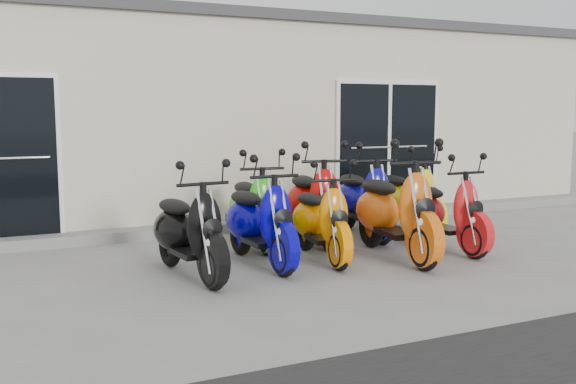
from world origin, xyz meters
name	(u,v)px	position (x,y,z in m)	size (l,w,h in m)	color
ground	(308,257)	(0.00, 0.00, 0.00)	(80.00, 80.00, 0.00)	gray
building	(189,121)	(0.00, 5.20, 1.60)	(14.00, 6.00, 3.20)	beige
roof_cap	(187,33)	(0.00, 5.20, 3.28)	(14.20, 6.20, 0.16)	#3F3F42
front_step	(249,225)	(0.00, 2.02, 0.07)	(14.00, 0.40, 0.15)	gray
door_left	(19,153)	(-3.20, 2.17, 1.26)	(1.07, 0.08, 2.22)	black
door_right	(388,143)	(2.60, 2.17, 1.26)	(2.02, 0.08, 2.22)	black
scooter_front_black	(188,218)	(-1.63, -0.32, 0.67)	(0.66, 1.80, 1.33)	black
scooter_front_blue	(259,208)	(-0.71, -0.12, 0.68)	(0.67, 1.84, 1.36)	#0600A1
scooter_front_orange_a	(321,209)	(0.07, -0.19, 0.63)	(0.62, 1.72, 1.27)	orange
scooter_front_orange_b	(395,198)	(0.95, -0.49, 0.75)	(0.74, 2.04, 1.51)	#DF5F10
scooter_front_red	(444,201)	(1.80, -0.37, 0.65)	(0.64, 1.76, 1.30)	red
scooter_back_green	(253,197)	(-0.38, 0.89, 0.67)	(0.66, 1.82, 1.34)	#2AC615
scooter_back_red	(313,191)	(0.49, 0.83, 0.72)	(0.71, 1.94, 1.43)	#C50A07
scooter_back_blue	(363,188)	(1.31, 0.85, 0.70)	(0.69, 1.90, 1.40)	#0D0C8C
scooter_back_yellow	(407,188)	(2.12, 0.90, 0.66)	(0.65, 1.79, 1.33)	#FFE90A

